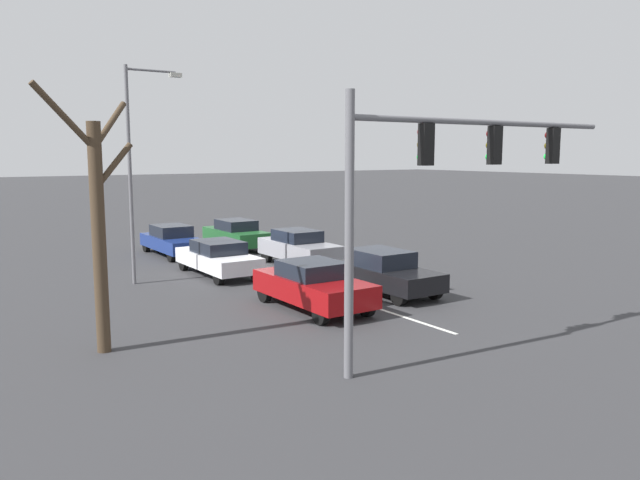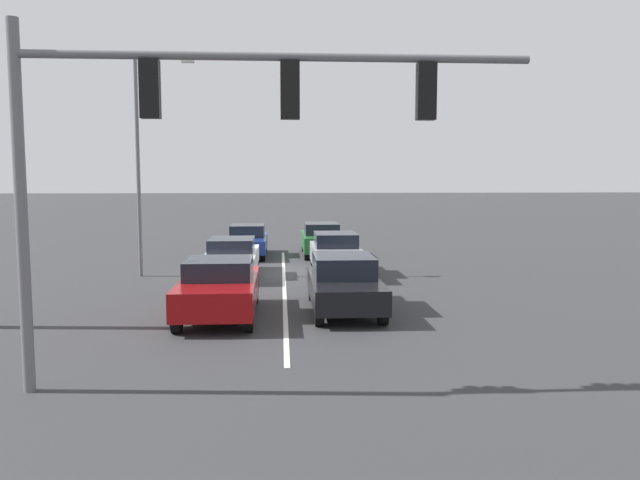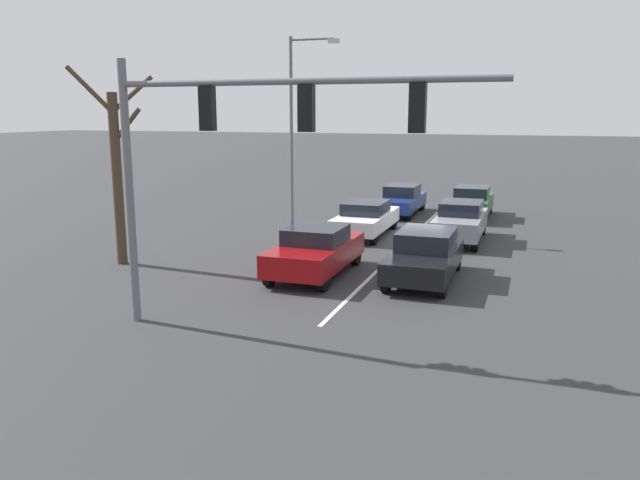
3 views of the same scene
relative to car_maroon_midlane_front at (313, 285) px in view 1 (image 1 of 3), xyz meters
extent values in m
plane|color=#333335|center=(-1.71, -7.68, -0.78)|extent=(240.00, 240.00, 0.00)
cube|color=silver|center=(-1.71, -4.57, -0.77)|extent=(0.12, 18.21, 0.01)
cube|color=maroon|center=(0.00, 0.01, -0.10)|extent=(1.92, 4.48, 0.70)
cube|color=black|center=(0.00, -0.04, 0.49)|extent=(1.69, 1.87, 0.49)
cube|color=red|center=(-0.67, -2.19, 0.07)|extent=(0.24, 0.06, 0.12)
cube|color=red|center=(0.67, -2.19, 0.07)|extent=(0.24, 0.06, 0.12)
cylinder|color=black|center=(-0.83, 1.68, -0.45)|extent=(0.22, 0.66, 0.66)
cylinder|color=black|center=(0.83, 1.68, -0.45)|extent=(0.22, 0.66, 0.66)
cylinder|color=black|center=(-0.83, -1.65, -0.45)|extent=(0.22, 0.66, 0.66)
cylinder|color=black|center=(0.83, -1.65, -0.45)|extent=(0.22, 0.66, 0.66)
cube|color=black|center=(-3.31, -0.44, -0.15)|extent=(1.82, 4.36, 0.62)
cube|color=black|center=(-3.31, -0.74, 0.44)|extent=(1.60, 2.13, 0.56)
cube|color=red|center=(-3.95, -2.58, 0.00)|extent=(0.24, 0.06, 0.12)
cube|color=red|center=(-2.68, -2.58, 0.00)|extent=(0.24, 0.06, 0.12)
cylinder|color=black|center=(-4.10, 1.19, -0.46)|extent=(0.22, 0.62, 0.62)
cylinder|color=black|center=(-2.53, 1.19, -0.46)|extent=(0.22, 0.62, 0.62)
cylinder|color=black|center=(-4.10, -2.06, -0.46)|extent=(0.22, 0.62, 0.62)
cylinder|color=black|center=(-2.53, -2.06, -0.46)|extent=(0.22, 0.62, 0.62)
cube|color=silver|center=(0.19, -6.72, -0.16)|extent=(1.82, 4.63, 0.60)
cube|color=black|center=(0.19, -6.68, 0.38)|extent=(1.60, 2.09, 0.49)
cube|color=red|center=(-0.45, -9.00, -0.01)|extent=(0.24, 0.06, 0.12)
cube|color=red|center=(0.83, -9.00, -0.01)|extent=(0.24, 0.06, 0.12)
cylinder|color=black|center=(-0.59, -4.98, -0.46)|extent=(0.22, 0.63, 0.63)
cylinder|color=black|center=(0.97, -4.98, -0.46)|extent=(0.22, 0.63, 0.63)
cylinder|color=black|center=(-0.59, -8.47, -0.46)|extent=(0.22, 0.63, 0.63)
cylinder|color=black|center=(0.97, -8.47, -0.46)|extent=(0.22, 0.63, 0.63)
cube|color=gray|center=(-3.64, -6.69, -0.06)|extent=(1.73, 4.44, 0.70)
cube|color=black|center=(-3.64, -6.87, 0.54)|extent=(1.52, 2.00, 0.50)
cube|color=red|center=(-4.24, -8.87, 0.11)|extent=(0.24, 0.06, 0.12)
cube|color=red|center=(-3.03, -8.87, 0.11)|extent=(0.24, 0.06, 0.12)
cylinder|color=black|center=(-4.37, -5.08, -0.42)|extent=(0.22, 0.72, 0.72)
cylinder|color=black|center=(-2.90, -5.08, -0.42)|extent=(0.22, 0.72, 0.72)
cylinder|color=black|center=(-4.37, -8.30, -0.42)|extent=(0.22, 0.72, 0.72)
cylinder|color=black|center=(-2.90, -8.30, -0.42)|extent=(0.22, 0.72, 0.72)
cube|color=navy|center=(-0.08, -12.47, -0.17)|extent=(1.74, 4.61, 0.59)
cube|color=black|center=(-0.08, -12.67, 0.40)|extent=(1.53, 1.95, 0.54)
cube|color=red|center=(-0.69, -14.74, -0.02)|extent=(0.24, 0.06, 0.12)
cube|color=red|center=(0.53, -14.74, -0.02)|extent=(0.24, 0.06, 0.12)
cylinder|color=black|center=(-0.82, -10.73, -0.46)|extent=(0.22, 0.63, 0.63)
cylinder|color=black|center=(0.66, -10.73, -0.46)|extent=(0.22, 0.63, 0.63)
cylinder|color=black|center=(-0.82, -14.22, -0.46)|extent=(0.22, 0.63, 0.63)
cylinder|color=black|center=(0.66, -14.22, -0.46)|extent=(0.22, 0.63, 0.63)
cube|color=#1E5928|center=(-3.49, -12.63, -0.12)|extent=(1.74, 4.49, 0.69)
cube|color=black|center=(-3.49, -12.58, 0.48)|extent=(1.53, 2.05, 0.51)
cube|color=red|center=(-4.10, -14.83, 0.05)|extent=(0.24, 0.06, 0.12)
cube|color=red|center=(-2.88, -14.83, 0.05)|extent=(0.24, 0.06, 0.12)
cylinder|color=black|center=(-4.23, -10.95, -0.46)|extent=(0.22, 0.62, 0.62)
cylinder|color=black|center=(-2.75, -10.95, -0.46)|extent=(0.22, 0.62, 0.62)
cylinder|color=black|center=(-4.23, -14.31, -0.46)|extent=(0.22, 0.62, 0.62)
cylinder|color=black|center=(-2.75, -14.31, -0.46)|extent=(0.22, 0.62, 0.62)
cylinder|color=slate|center=(2.67, 5.53, 2.31)|extent=(0.20, 0.20, 6.18)
cylinder|color=slate|center=(-1.57, 5.53, 4.83)|extent=(8.49, 0.14, 0.14)
cube|color=black|center=(-4.07, 5.53, 4.29)|extent=(0.32, 0.22, 0.95)
sphere|color=#4C0C0C|center=(-4.07, 5.37, 4.57)|extent=(0.20, 0.20, 0.20)
sphere|color=#4C420C|center=(-4.07, 5.37, 4.29)|extent=(0.20, 0.20, 0.20)
sphere|color=#19D83F|center=(-4.07, 5.37, 4.00)|extent=(0.20, 0.20, 0.20)
cube|color=black|center=(-1.77, 5.53, 4.29)|extent=(0.32, 0.22, 0.95)
sphere|color=#4C0C0C|center=(-1.77, 5.37, 4.57)|extent=(0.20, 0.20, 0.20)
sphere|color=#4C420C|center=(-1.77, 5.37, 4.29)|extent=(0.20, 0.20, 0.20)
sphere|color=#19D83F|center=(-1.77, 5.37, 4.00)|extent=(0.20, 0.20, 0.20)
cube|color=black|center=(0.53, 5.53, 4.29)|extent=(0.32, 0.22, 0.95)
sphere|color=#4C0C0C|center=(0.53, 5.37, 4.57)|extent=(0.20, 0.20, 0.20)
sphere|color=#4C420C|center=(0.53, 5.37, 4.29)|extent=(0.20, 0.20, 0.20)
sphere|color=#19D83F|center=(0.53, 5.37, 4.00)|extent=(0.20, 0.20, 0.20)
cylinder|color=slate|center=(3.53, -6.90, 3.24)|extent=(0.14, 0.14, 8.03)
cylinder|color=slate|center=(2.60, -6.90, 7.10)|extent=(1.86, 0.09, 0.09)
cube|color=beige|center=(1.67, -6.90, 7.00)|extent=(0.44, 0.24, 0.16)
cylinder|color=#423323|center=(6.64, 0.72, 2.03)|extent=(0.33, 0.33, 5.62)
cylinder|color=#423323|center=(6.16, 0.32, 4.78)|extent=(1.14, 0.98, 1.23)
cylinder|color=#423323|center=(7.32, 0.91, 4.91)|extent=(1.50, 0.54, 1.53)
cylinder|color=#423323|center=(6.20, 0.65, 3.80)|extent=(1.03, 0.30, 1.12)
camera|label=1|loc=(10.45, 16.10, 4.09)|focal=35.00mm
camera|label=2|loc=(-1.60, 16.11, 2.85)|focal=35.00mm
camera|label=3|loc=(-6.33, 17.80, 4.22)|focal=35.00mm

